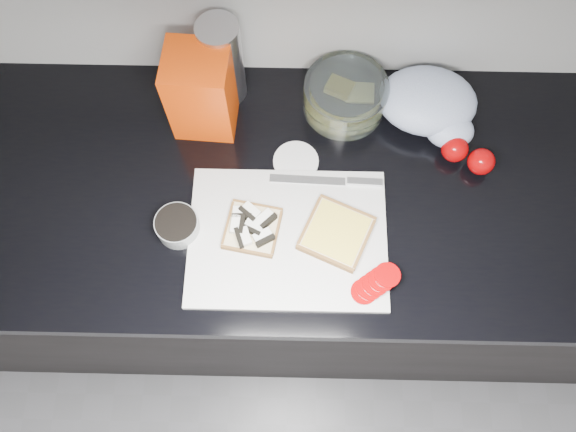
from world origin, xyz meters
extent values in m
cube|color=black|center=(0.00, 1.20, 0.43)|extent=(3.50, 0.60, 0.86)
cube|color=black|center=(0.00, 1.20, 0.88)|extent=(3.50, 0.64, 0.04)
cube|color=silver|center=(-0.10, 1.08, 0.91)|extent=(0.40, 0.30, 0.01)
cube|color=beige|center=(-0.17, 1.09, 0.92)|extent=(0.12, 0.12, 0.01)
cube|color=white|center=(-0.19, 1.12, 0.93)|extent=(0.04, 0.02, 0.01)
cube|color=black|center=(-0.19, 1.12, 0.93)|extent=(0.04, 0.01, 0.02)
cube|color=white|center=(-0.17, 1.12, 0.94)|extent=(0.04, 0.04, 0.01)
cube|color=black|center=(-0.17, 1.12, 0.94)|extent=(0.04, 0.03, 0.02)
cube|color=white|center=(-0.15, 1.11, 0.93)|extent=(0.04, 0.04, 0.01)
cube|color=black|center=(-0.15, 1.11, 0.93)|extent=(0.03, 0.03, 0.02)
cube|color=white|center=(-0.20, 1.09, 0.94)|extent=(0.02, 0.04, 0.01)
cube|color=black|center=(-0.20, 1.09, 0.94)|extent=(0.01, 0.04, 0.02)
cube|color=white|center=(-0.17, 1.09, 0.93)|extent=(0.04, 0.03, 0.01)
cube|color=black|center=(-0.17, 1.09, 0.93)|extent=(0.04, 0.03, 0.02)
cube|color=white|center=(-0.15, 1.07, 0.93)|extent=(0.04, 0.04, 0.01)
cube|color=black|center=(-0.15, 1.07, 0.93)|extent=(0.04, 0.03, 0.02)
cube|color=white|center=(-0.18, 1.07, 0.94)|extent=(0.03, 0.04, 0.01)
cube|color=black|center=(-0.18, 1.07, 0.94)|extent=(0.02, 0.04, 0.02)
cube|color=beige|center=(0.00, 1.09, 0.92)|extent=(0.16, 0.16, 0.02)
cube|color=yellow|center=(0.00, 1.09, 0.93)|extent=(0.14, 0.14, 0.00)
cylinder|color=#9D0305|center=(0.05, 0.97, 0.91)|extent=(0.05, 0.05, 0.01)
cylinder|color=#9D0305|center=(0.06, 0.97, 0.92)|extent=(0.06, 0.06, 0.01)
cylinder|color=#9D0305|center=(0.07, 0.98, 0.92)|extent=(0.06, 0.06, 0.01)
cylinder|color=#9D0305|center=(0.08, 0.99, 0.93)|extent=(0.07, 0.07, 0.01)
cylinder|color=#9D0305|center=(0.09, 1.00, 0.93)|extent=(0.07, 0.07, 0.01)
cube|color=silver|center=(-0.06, 1.21, 0.91)|extent=(0.16, 0.02, 0.00)
cube|color=silver|center=(0.06, 1.20, 0.92)|extent=(0.07, 0.02, 0.01)
cylinder|color=gray|center=(-0.32, 1.09, 0.92)|extent=(0.09, 0.09, 0.04)
cylinder|color=black|center=(-0.32, 1.09, 0.94)|extent=(0.08, 0.08, 0.01)
cylinder|color=silver|center=(-0.09, 1.25, 0.90)|extent=(0.13, 0.13, 0.01)
cylinder|color=silver|center=(0.02, 1.40, 0.94)|extent=(0.18, 0.18, 0.08)
cube|color=yellow|center=(0.01, 1.41, 0.93)|extent=(0.07, 0.06, 0.04)
cube|color=#DCD484|center=(0.05, 1.40, 0.92)|extent=(0.06, 0.05, 0.01)
cube|color=red|center=(-0.28, 1.36, 1.00)|extent=(0.14, 0.13, 0.20)
cylinder|color=silver|center=(-0.24, 1.43, 1.01)|extent=(0.09, 0.09, 0.21)
ellipsoid|color=silver|center=(0.20, 1.38, 0.95)|extent=(0.23, 0.19, 0.09)
ellipsoid|color=silver|center=(0.24, 1.32, 0.93)|extent=(0.11, 0.09, 0.07)
sphere|color=#9D0305|center=(0.25, 1.28, 0.93)|extent=(0.06, 0.06, 0.06)
sphere|color=#9D0305|center=(0.30, 1.25, 0.93)|extent=(0.06, 0.06, 0.06)
camera|label=1|loc=(-0.09, 0.69, 1.98)|focal=35.00mm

